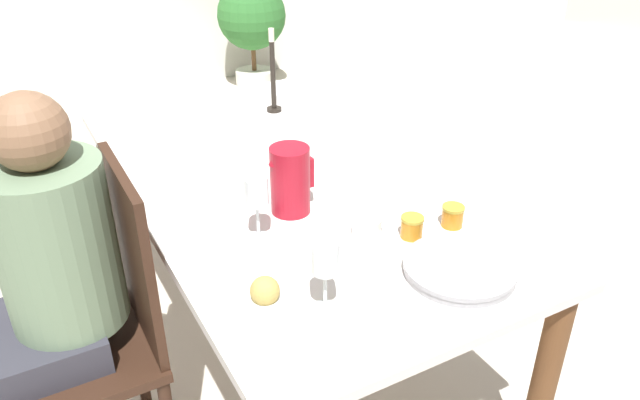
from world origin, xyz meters
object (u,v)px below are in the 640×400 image
at_px(wine_glass_water, 256,194).
at_px(jam_jar_red, 412,226).
at_px(chair_person_side, 101,329).
at_px(person_seated, 48,273).
at_px(teacup_near_person, 366,230).
at_px(candlestick_tall, 273,80).
at_px(jam_jar_amber, 453,215).
at_px(potted_plant, 252,21).
at_px(wine_glass_juice, 325,261).
at_px(serving_tray, 460,269).
at_px(bread_plate, 265,296).
at_px(red_pitcher, 290,180).

distance_m(wine_glass_water, jam_jar_red, 0.43).
xyz_separation_m(chair_person_side, person_seated, (-0.09, 0.04, 0.20)).
distance_m(teacup_near_person, candlestick_tall, 1.01).
distance_m(jam_jar_amber, potted_plant, 3.43).
relative_size(chair_person_side, potted_plant, 1.17).
xyz_separation_m(person_seated, teacup_near_person, (0.78, -0.30, 0.06)).
bearing_deg(chair_person_side, wine_glass_water, -104.91).
xyz_separation_m(wine_glass_juice, serving_tray, (0.36, -0.04, -0.12)).
distance_m(chair_person_side, teacup_near_person, 0.78).
distance_m(teacup_near_person, bread_plate, 0.37).
distance_m(chair_person_side, serving_tray, 0.98).
height_order(person_seated, teacup_near_person, person_seated).
bearing_deg(jam_jar_red, red_pitcher, 128.40).
distance_m(chair_person_side, wine_glass_juice, 0.74).
height_order(serving_tray, candlestick_tall, candlestick_tall).
xyz_separation_m(chair_person_side, potted_plant, (1.75, 3.00, 0.02)).
relative_size(person_seated, jam_jar_amber, 19.13).
bearing_deg(candlestick_tall, wine_glass_water, -117.65).
bearing_deg(teacup_near_person, jam_jar_red, -24.09).
xyz_separation_m(chair_person_side, wine_glass_juice, (0.45, -0.47, 0.36)).
height_order(red_pitcher, serving_tray, red_pitcher).
distance_m(person_seated, red_pitcher, 0.69).
bearing_deg(jam_jar_red, candlestick_tall, 86.02).
height_order(jam_jar_amber, potted_plant, potted_plant).
height_order(wine_glass_juice, bread_plate, wine_glass_juice).
relative_size(jam_jar_amber, potted_plant, 0.07).
bearing_deg(candlestick_tall, teacup_near_person, -100.67).
distance_m(person_seated, jam_jar_amber, 1.09).
height_order(serving_tray, bread_plate, bread_plate).
relative_size(bread_plate, candlestick_tall, 0.56).
xyz_separation_m(wine_glass_juice, potted_plant, (1.30, 3.47, -0.35)).
xyz_separation_m(person_seated, bread_plate, (0.43, -0.42, 0.05)).
xyz_separation_m(person_seated, wine_glass_juice, (0.54, -0.51, 0.17)).
relative_size(wine_glass_water, candlestick_tall, 0.56).
distance_m(red_pitcher, potted_plant, 3.26).
distance_m(bread_plate, jam_jar_amber, 0.60).
bearing_deg(person_seated, wine_glass_water, -106.44).
bearing_deg(wine_glass_water, jam_jar_red, -27.96).
bearing_deg(serving_tray, candlestick_tall, 86.84).
xyz_separation_m(jam_jar_amber, jam_jar_red, (-0.13, 0.01, 0.00)).
height_order(chair_person_side, teacup_near_person, chair_person_side).
distance_m(red_pitcher, wine_glass_juice, 0.46).
height_order(teacup_near_person, jam_jar_amber, same).
xyz_separation_m(chair_person_side, candlestick_tall, (0.88, 0.72, 0.36)).
bearing_deg(potted_plant, wine_glass_water, -112.82).
relative_size(jam_jar_red, candlestick_tall, 0.19).
bearing_deg(jam_jar_amber, red_pitcher, 140.87).
distance_m(serving_tray, candlestick_tall, 1.24).
bearing_deg(chair_person_side, person_seated, 66.69).
relative_size(wine_glass_juice, potted_plant, 0.22).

